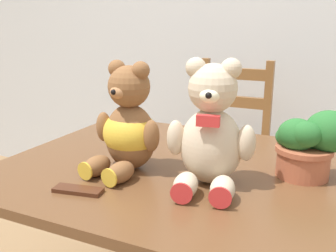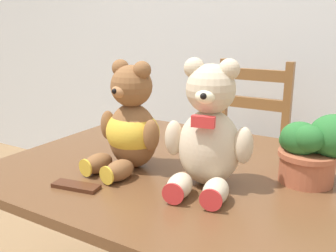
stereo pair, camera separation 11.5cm
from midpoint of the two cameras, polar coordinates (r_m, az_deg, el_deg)
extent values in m
cube|color=silver|center=(2.35, 18.76, 17.68)|extent=(8.00, 0.04, 2.60)
cube|color=brown|center=(1.28, 4.15, -6.54)|extent=(1.14, 0.96, 0.03)
cube|color=brown|center=(2.01, -3.80, -9.16)|extent=(0.06, 0.06, 0.68)
cube|color=brown|center=(2.01, 12.45, -5.79)|extent=(0.40, 0.40, 0.03)
cube|color=brown|center=(1.91, 15.45, -15.02)|extent=(0.04, 0.04, 0.44)
cube|color=brown|center=(2.02, 5.47, -12.83)|extent=(0.04, 0.04, 0.44)
cube|color=brown|center=(2.12, 18.63, -4.16)|extent=(0.04, 0.04, 0.99)
cube|color=brown|center=(2.21, 9.65, -2.74)|extent=(0.04, 0.04, 0.99)
cube|color=brown|center=(2.07, 14.78, 7.55)|extent=(0.32, 0.03, 0.06)
cube|color=brown|center=(2.09, 14.50, 3.38)|extent=(0.32, 0.03, 0.06)
ellipsoid|color=brown|center=(1.23, -2.74, -1.51)|extent=(0.19, 0.17, 0.21)
sphere|color=brown|center=(1.19, -2.84, 6.09)|extent=(0.13, 0.13, 0.13)
sphere|color=brown|center=(1.15, -1.11, 8.50)|extent=(0.06, 0.06, 0.06)
sphere|color=brown|center=(1.22, -4.55, 8.80)|extent=(0.06, 0.06, 0.06)
ellipsoid|color=#B2794C|center=(1.16, -4.50, 5.28)|extent=(0.06, 0.06, 0.04)
sphere|color=black|center=(1.14, -5.33, 5.28)|extent=(0.02, 0.02, 0.02)
ellipsoid|color=brown|center=(1.15, 0.28, -1.48)|extent=(0.06, 0.06, 0.10)
ellipsoid|color=brown|center=(1.27, -6.59, 0.10)|extent=(0.06, 0.06, 0.10)
ellipsoid|color=brown|center=(1.14, -4.60, -6.81)|extent=(0.08, 0.11, 0.06)
cylinder|color=gold|center=(1.11, -6.43, -7.56)|extent=(0.06, 0.01, 0.06)
ellipsoid|color=brown|center=(1.21, -7.93, -5.70)|extent=(0.08, 0.11, 0.06)
cylinder|color=gold|center=(1.18, -9.76, -6.37)|extent=(0.06, 0.01, 0.06)
ellipsoid|color=gold|center=(1.22, -2.75, -1.03)|extent=(0.21, 0.19, 0.15)
ellipsoid|color=beige|center=(1.10, 9.25, -3.32)|extent=(0.21, 0.19, 0.23)
sphere|color=beige|center=(1.06, 9.65, 5.57)|extent=(0.14, 0.14, 0.14)
sphere|color=beige|center=(1.05, 12.47, 8.41)|extent=(0.06, 0.06, 0.06)
sphere|color=beige|center=(1.06, 7.14, 8.76)|extent=(0.06, 0.06, 0.06)
ellipsoid|color=white|center=(1.01, 9.04, 4.52)|extent=(0.07, 0.06, 0.04)
sphere|color=black|center=(0.99, 8.75, 4.48)|extent=(0.02, 0.02, 0.02)
ellipsoid|color=beige|center=(1.06, 14.51, -2.94)|extent=(0.06, 0.06, 0.11)
ellipsoid|color=beige|center=(1.10, 3.88, -1.86)|extent=(0.06, 0.06, 0.11)
ellipsoid|color=beige|center=(1.02, 10.55, -9.85)|extent=(0.09, 0.12, 0.07)
cylinder|color=red|center=(0.97, 9.97, -11.14)|extent=(0.06, 0.02, 0.06)
ellipsoid|color=beige|center=(1.04, 4.98, -9.15)|extent=(0.09, 0.12, 0.07)
cylinder|color=red|center=(0.99, 4.12, -10.37)|extent=(0.06, 0.02, 0.06)
cube|color=red|center=(1.01, 8.64, 0.61)|extent=(0.07, 0.03, 0.03)
cylinder|color=#B25B3D|center=(1.22, 22.95, -5.80)|extent=(0.16, 0.16, 0.10)
cylinder|color=#B25B3D|center=(1.21, 23.14, -4.02)|extent=(0.17, 0.17, 0.02)
ellipsoid|color=#286B2D|center=(1.20, 26.62, -1.45)|extent=(0.15, 0.12, 0.13)
ellipsoid|color=#286B2D|center=(1.22, 24.12, -2.16)|extent=(0.11, 0.09, 0.09)
ellipsoid|color=#286B2D|center=(1.22, 22.14, -2.24)|extent=(0.13, 0.10, 0.08)
ellipsoid|color=#286B2D|center=(1.18, 22.19, -1.82)|extent=(0.12, 0.09, 0.10)
ellipsoid|color=#286B2D|center=(1.15, 23.38, -1.83)|extent=(0.09, 0.07, 0.08)
cube|color=#472314|center=(1.12, -10.98, -9.04)|extent=(0.15, 0.07, 0.01)
camera|label=1|loc=(0.06, -87.14, 0.77)|focal=40.00mm
camera|label=2|loc=(0.06, 92.86, -0.77)|focal=40.00mm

